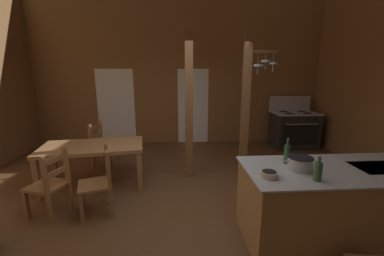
# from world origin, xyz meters

# --- Properties ---
(ground_plane) EXTENTS (8.48, 7.73, 0.10)m
(ground_plane) POSITION_xyz_m (0.00, 0.00, -0.05)
(ground_plane) COLOR brown
(wall_back) EXTENTS (8.48, 0.14, 4.33)m
(wall_back) POSITION_xyz_m (0.00, 3.53, 2.16)
(wall_back) COLOR brown
(wall_back) RESTS_ON ground_plane
(glazed_door_back_left) EXTENTS (1.00, 0.01, 2.05)m
(glazed_door_back_left) POSITION_xyz_m (-1.73, 3.46, 1.02)
(glazed_door_back_left) COLOR white
(glazed_door_back_left) RESTS_ON ground_plane
(glazed_panel_back_right) EXTENTS (0.84, 0.01, 2.05)m
(glazed_panel_back_right) POSITION_xyz_m (0.38, 3.46, 1.02)
(glazed_panel_back_right) COLOR white
(glazed_panel_back_right) RESTS_ON ground_plane
(kitchen_island) EXTENTS (2.17, 0.99, 0.91)m
(kitchen_island) POSITION_xyz_m (1.81, -0.75, 0.45)
(kitchen_island) COLOR #9E7044
(kitchen_island) RESTS_ON ground_plane
(stove_range) EXTENTS (1.15, 0.83, 1.32)m
(stove_range) POSITION_xyz_m (3.05, 2.91, 0.48)
(stove_range) COLOR black
(stove_range) RESTS_ON ground_plane
(support_post_with_pot_rack) EXTENTS (0.63, 0.21, 2.68)m
(support_post_with_pot_rack) POSITION_xyz_m (1.28, 1.25, 1.45)
(support_post_with_pot_rack) COLOR brown
(support_post_with_pot_rack) RESTS_ON ground_plane
(support_post_center) EXTENTS (0.14, 0.14, 2.68)m
(support_post_center) POSITION_xyz_m (0.17, 1.16, 1.34)
(support_post_center) COLOR brown
(support_post_center) RESTS_ON ground_plane
(dining_table) EXTENTS (1.82, 1.14, 0.74)m
(dining_table) POSITION_xyz_m (-1.52, 0.88, 0.65)
(dining_table) COLOR #9E7044
(dining_table) RESTS_ON ground_plane
(ladderback_chair_near_window) EXTENTS (0.55, 0.55, 0.95)m
(ladderback_chair_near_window) POSITION_xyz_m (-1.82, -0.04, 0.45)
(ladderback_chair_near_window) COLOR olive
(ladderback_chair_near_window) RESTS_ON ground_plane
(ladderback_chair_by_post) EXTENTS (0.53, 0.53, 0.95)m
(ladderback_chair_by_post) POSITION_xyz_m (-1.63, 1.76, 0.45)
(ladderback_chair_by_post) COLOR olive
(ladderback_chair_by_post) RESTS_ON ground_plane
(ladderback_chair_at_table_end) EXTENTS (0.56, 0.56, 0.95)m
(ladderback_chair_at_table_end) POSITION_xyz_m (-1.16, -0.01, 0.45)
(ladderback_chair_at_table_end) COLOR olive
(ladderback_chair_at_table_end) RESTS_ON ground_plane
(stockpot_on_counter) EXTENTS (0.34, 0.27, 0.15)m
(stockpot_on_counter) POSITION_xyz_m (1.34, -0.77, 0.99)
(stockpot_on_counter) COLOR #A8AAB2
(stockpot_on_counter) RESTS_ON kitchen_island
(mixing_bowl_on_counter) EXTENTS (0.18, 0.18, 0.07)m
(mixing_bowl_on_counter) POSITION_xyz_m (0.93, -0.94, 0.94)
(mixing_bowl_on_counter) COLOR #B2A893
(mixing_bowl_on_counter) RESTS_ON kitchen_island
(bottle_tall_on_counter) EXTENTS (0.07, 0.07, 0.32)m
(bottle_tall_on_counter) POSITION_xyz_m (1.27, -0.57, 1.04)
(bottle_tall_on_counter) COLOR #2D5638
(bottle_tall_on_counter) RESTS_ON kitchen_island
(bottle_short_on_counter) EXTENTS (0.08, 0.08, 0.25)m
(bottle_short_on_counter) POSITION_xyz_m (1.39, -1.04, 1.01)
(bottle_short_on_counter) COLOR #2D5638
(bottle_short_on_counter) RESTS_ON kitchen_island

